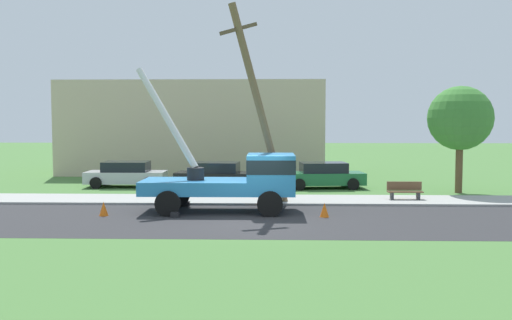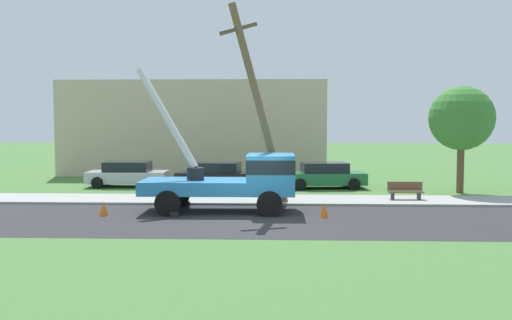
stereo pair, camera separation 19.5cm
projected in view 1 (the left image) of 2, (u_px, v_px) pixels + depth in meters
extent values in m
plane|color=#477538|center=(260.00, 184.00, 32.93)|extent=(120.00, 120.00, 0.00)
cube|color=#2B2B2D|center=(252.00, 220.00, 20.97)|extent=(80.00, 7.03, 0.01)
cube|color=#9E9E99|center=(256.00, 200.00, 25.94)|extent=(80.00, 2.97, 0.10)
cube|color=#2D84C6|center=(195.00, 186.00, 22.87)|extent=(4.32, 2.44, 0.55)
cube|color=#2D84C6|center=(271.00, 174.00, 22.76)|extent=(1.92, 2.42, 1.60)
cube|color=#19232D|center=(271.00, 165.00, 22.74)|extent=(1.94, 2.44, 0.56)
cylinder|color=black|center=(196.00, 174.00, 22.83)|extent=(0.70, 0.70, 0.50)
cylinder|color=silver|center=(167.00, 117.00, 23.35)|extent=(2.90, 1.63, 4.26)
cube|color=black|center=(175.00, 215.00, 21.50)|extent=(0.30, 0.30, 0.20)
cube|color=black|center=(186.00, 204.00, 24.39)|extent=(0.30, 0.30, 0.20)
cylinder|color=black|center=(270.00, 204.00, 21.64)|extent=(1.00, 0.30, 1.00)
cylinder|color=black|center=(270.00, 196.00, 24.03)|extent=(1.00, 0.30, 1.00)
cylinder|color=black|center=(168.00, 203.00, 21.73)|extent=(1.00, 0.30, 1.00)
cylinder|color=black|center=(178.00, 195.00, 24.12)|extent=(1.00, 0.30, 1.00)
cylinder|color=brown|center=(259.00, 107.00, 24.13)|extent=(2.69, 1.95, 8.68)
cube|color=brown|center=(239.00, 29.00, 23.35)|extent=(1.56, 1.11, 0.70)
cone|color=orange|center=(324.00, 210.00, 21.54)|extent=(0.36, 0.36, 0.56)
cone|color=orange|center=(104.00, 209.00, 21.83)|extent=(0.36, 0.36, 0.56)
cone|color=orange|center=(262.00, 201.00, 24.01)|extent=(0.36, 0.36, 0.56)
cube|color=#B7B7BF|center=(126.00, 177.00, 31.36)|extent=(4.43, 1.88, 0.65)
cube|color=black|center=(126.00, 166.00, 31.32)|extent=(2.49, 1.70, 0.55)
cylinder|color=black|center=(149.00, 183.00, 30.46)|extent=(0.64, 0.22, 0.64)
cylinder|color=black|center=(155.00, 180.00, 32.25)|extent=(0.64, 0.22, 0.64)
cylinder|color=black|center=(96.00, 183.00, 30.50)|extent=(0.64, 0.22, 0.64)
cylinder|color=black|center=(105.00, 179.00, 32.29)|extent=(0.64, 0.22, 0.64)
cube|color=black|center=(216.00, 178.00, 30.89)|extent=(4.54, 2.18, 0.65)
cube|color=black|center=(216.00, 167.00, 30.84)|extent=(2.60, 1.86, 0.55)
cylinder|color=black|center=(240.00, 184.00, 29.84)|extent=(0.64, 0.22, 0.64)
cylinder|color=black|center=(244.00, 181.00, 31.62)|extent=(0.64, 0.22, 0.64)
cylinder|color=black|center=(186.00, 184.00, 30.18)|extent=(0.64, 0.22, 0.64)
cylinder|color=black|center=(194.00, 180.00, 31.96)|extent=(0.64, 0.22, 0.64)
cube|color=#1E6638|center=(323.00, 178.00, 30.73)|extent=(4.56, 2.23, 0.65)
cube|color=black|center=(323.00, 167.00, 30.68)|extent=(2.62, 1.89, 0.55)
cylinder|color=black|center=(353.00, 184.00, 29.95)|extent=(0.64, 0.22, 0.64)
cylinder|color=black|center=(346.00, 180.00, 31.74)|extent=(0.64, 0.22, 0.64)
cylinder|color=black|center=(299.00, 184.00, 29.75)|extent=(0.64, 0.22, 0.64)
cylinder|color=black|center=(295.00, 181.00, 31.54)|extent=(0.64, 0.22, 0.64)
cube|color=brown|center=(405.00, 192.00, 25.70)|extent=(1.60, 0.44, 0.06)
cube|color=brown|center=(404.00, 186.00, 25.89)|extent=(1.60, 0.06, 0.40)
cube|color=#333338|center=(392.00, 197.00, 25.74)|extent=(0.10, 0.40, 0.45)
cube|color=#333338|center=(418.00, 197.00, 25.70)|extent=(0.10, 0.40, 0.45)
cylinder|color=brown|center=(459.00, 158.00, 28.68)|extent=(0.36, 0.36, 3.59)
sphere|color=#3D7F33|center=(460.00, 118.00, 28.53)|extent=(3.28, 3.28, 3.28)
cube|color=#C6B293|center=(194.00, 128.00, 39.60)|extent=(18.00, 6.00, 6.40)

